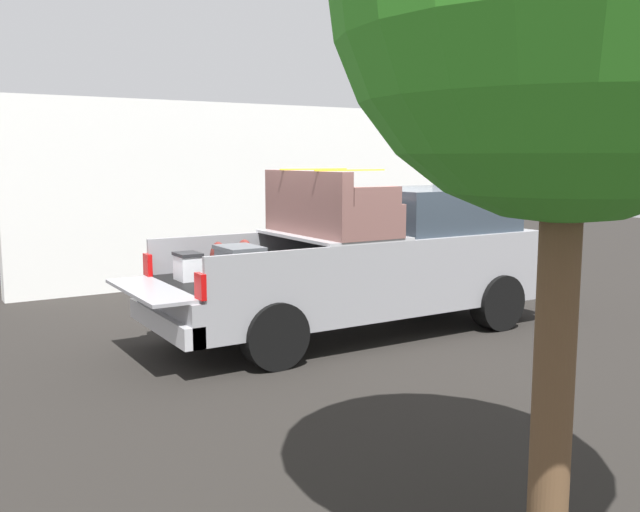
% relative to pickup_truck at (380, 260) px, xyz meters
% --- Properties ---
extents(ground_plane, '(40.00, 40.00, 0.00)m').
position_rel_pickup_truck_xyz_m(ground_plane, '(-0.37, 0.00, -0.98)').
color(ground_plane, black).
extents(pickup_truck, '(6.05, 2.06, 2.23)m').
position_rel_pickup_truck_xyz_m(pickup_truck, '(0.00, 0.00, 0.00)').
color(pickup_truck, gray).
rests_on(pickup_truck, ground_plane).
extents(building_facade, '(9.08, 0.36, 3.40)m').
position_rel_pickup_truck_xyz_m(building_facade, '(0.31, 4.77, 0.72)').
color(building_facade, white).
rests_on(building_facade, ground_plane).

